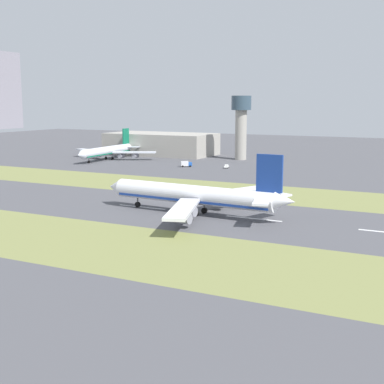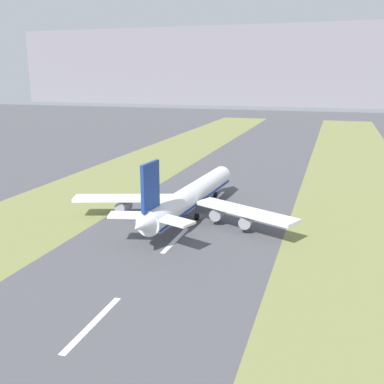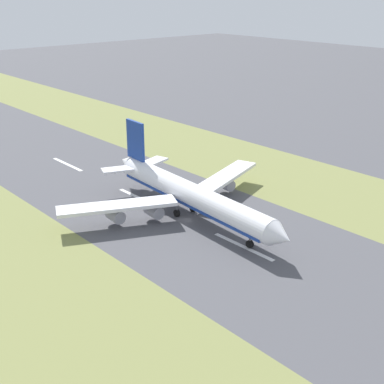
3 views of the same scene
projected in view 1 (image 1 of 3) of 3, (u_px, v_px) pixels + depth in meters
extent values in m
plane|color=#4C4C51|center=(194.00, 212.00, 171.67)|extent=(800.00, 800.00, 0.00)
cube|color=olive|center=(113.00, 246.00, 132.06)|extent=(40.00, 600.00, 0.01)
cube|color=olive|center=(245.00, 192.00, 211.28)|extent=(40.00, 600.00, 0.01)
cube|color=silver|center=(254.00, 219.00, 162.62)|extent=(1.20, 18.00, 0.01)
cube|color=silver|center=(142.00, 207.00, 180.38)|extent=(1.20, 18.00, 0.01)
cylinder|color=white|center=(192.00, 194.00, 168.61)|extent=(9.60, 56.27, 6.00)
cone|color=white|center=(116.00, 187.00, 183.86)|extent=(6.19, 5.37, 5.88)
cone|color=white|center=(285.00, 201.00, 152.97)|extent=(5.48, 6.32, 5.10)
cube|color=navy|center=(192.00, 200.00, 168.88)|extent=(9.16, 54.02, 0.70)
cube|color=white|center=(183.00, 209.00, 150.28)|extent=(29.42, 14.80, 0.90)
cube|color=white|center=(237.00, 191.00, 180.02)|extent=(28.73, 17.98, 0.90)
cylinder|color=#93939E|center=(188.00, 211.00, 159.52)|extent=(3.50, 5.00, 3.20)
cylinder|color=#93939E|center=(183.00, 218.00, 150.12)|extent=(3.50, 5.00, 3.20)
cylinder|color=#93939E|center=(216.00, 202.00, 174.82)|extent=(3.50, 5.00, 3.20)
cylinder|color=#93939E|center=(238.00, 198.00, 180.71)|extent=(3.50, 5.00, 3.20)
cube|color=navy|center=(270.00, 173.00, 154.19)|extent=(1.32, 8.03, 11.00)
cube|color=white|center=(261.00, 202.00, 150.77)|extent=(10.78, 6.73, 0.60)
cube|color=white|center=(276.00, 196.00, 160.11)|extent=(10.92, 7.79, 0.60)
cylinder|color=#59595E|center=(138.00, 200.00, 179.87)|extent=(0.50, 0.50, 3.20)
cylinder|color=black|center=(138.00, 204.00, 180.13)|extent=(1.01, 1.85, 1.80)
cylinder|color=#59595E|center=(196.00, 208.00, 165.52)|extent=(0.50, 0.50, 3.20)
cylinder|color=black|center=(196.00, 213.00, 165.78)|extent=(1.01, 1.85, 1.80)
cylinder|color=#59595E|center=(204.00, 206.00, 169.94)|extent=(0.50, 0.50, 3.20)
cylinder|color=black|center=(204.00, 210.00, 170.20)|extent=(1.01, 1.85, 1.80)
cube|color=#A39E93|center=(161.00, 144.00, 358.83)|extent=(36.00, 71.27, 14.30)
cylinder|color=#A39E93|center=(241.00, 135.00, 325.67)|extent=(7.00, 7.00, 30.20)
cylinder|color=#334756|center=(241.00, 103.00, 322.44)|extent=(12.00, 12.00, 8.52)
cylinder|color=silver|center=(107.00, 151.00, 324.91)|extent=(50.58, 8.48, 5.39)
cone|color=silver|center=(80.00, 155.00, 300.07)|extent=(4.81, 5.55, 5.29)
cone|color=silver|center=(129.00, 146.00, 350.04)|extent=(5.67, 4.91, 4.58)
cube|color=#0F6647|center=(107.00, 153.00, 325.16)|extent=(48.55, 8.08, 0.63)
cube|color=silver|center=(134.00, 152.00, 324.80)|extent=(16.10, 25.85, 0.81)
cube|color=silver|center=(91.00, 150.00, 337.05)|extent=(13.38, 26.43, 0.81)
cylinder|color=#93939E|center=(121.00, 156.00, 325.52)|extent=(4.48, 3.14, 2.88)
cylinder|color=#93939E|center=(135.00, 156.00, 325.22)|extent=(4.48, 3.14, 2.88)
cylinder|color=#93939E|center=(99.00, 155.00, 331.82)|extent=(4.48, 3.14, 2.88)
cylinder|color=#93939E|center=(91.00, 154.00, 337.82)|extent=(4.48, 3.14, 2.88)
cube|color=#0F6647|center=(126.00, 136.00, 344.81)|extent=(7.22, 1.16, 9.89)
cube|color=silver|center=(133.00, 147.00, 344.01)|extent=(6.98, 9.81, 0.54)
cube|color=silver|center=(119.00, 146.00, 347.86)|extent=(6.08, 9.69, 0.54)
cylinder|color=#59595E|center=(89.00, 159.00, 308.14)|extent=(0.45, 0.45, 2.88)
cylinder|color=black|center=(89.00, 162.00, 308.38)|extent=(1.66, 0.91, 1.62)
cylinder|color=#59595E|center=(112.00, 156.00, 327.00)|extent=(0.45, 0.45, 2.88)
cylinder|color=black|center=(112.00, 158.00, 327.24)|extent=(1.66, 0.91, 1.62)
cylinder|color=#59595E|center=(106.00, 156.00, 328.82)|extent=(0.45, 0.45, 2.88)
cylinder|color=black|center=(106.00, 158.00, 329.06)|extent=(1.66, 0.91, 1.62)
cube|color=#1E51B2|center=(190.00, 164.00, 291.77)|extent=(2.97, 2.95, 2.00)
cube|color=silver|center=(184.00, 164.00, 291.04)|extent=(4.26, 4.48, 2.60)
cylinder|color=black|center=(189.00, 166.00, 292.99)|extent=(0.91, 0.99, 1.00)
cylinder|color=black|center=(190.00, 166.00, 290.88)|extent=(0.91, 0.99, 1.00)
cylinder|color=black|center=(182.00, 166.00, 292.04)|extent=(0.91, 0.99, 1.00)
cylinder|color=black|center=(183.00, 166.00, 289.93)|extent=(0.91, 0.99, 1.00)
cube|color=white|center=(227.00, 167.00, 285.53)|extent=(4.64, 2.53, 0.90)
cube|color=white|center=(226.00, 165.00, 285.20)|extent=(2.65, 1.92, 0.80)
cylinder|color=black|center=(225.00, 167.00, 287.22)|extent=(0.69, 0.35, 0.66)
cylinder|color=black|center=(229.00, 167.00, 286.70)|extent=(0.69, 0.35, 0.66)
cylinder|color=black|center=(224.00, 168.00, 284.52)|extent=(0.69, 0.35, 0.66)
cylinder|color=black|center=(228.00, 168.00, 284.00)|extent=(0.69, 0.35, 0.66)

